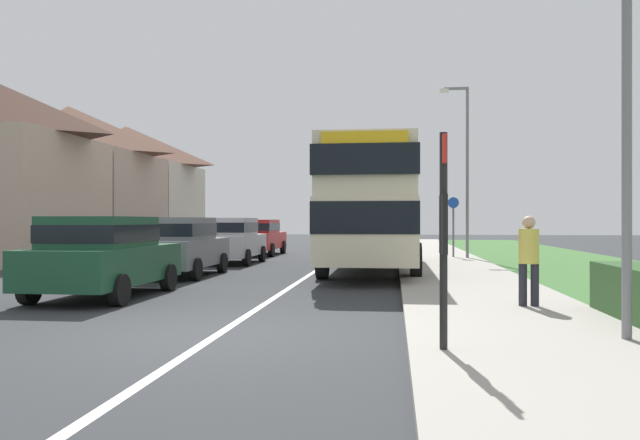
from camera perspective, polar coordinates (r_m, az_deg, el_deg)
name	(u,v)px	position (r m, az deg, el deg)	size (l,w,h in m)	color
ground_plane	(214,337)	(8.65, -9.78, -10.65)	(120.00, 120.00, 0.00)	#2D3033
lane_marking_centre	(302,280)	(16.40, -1.72, -5.58)	(0.14, 60.00, 0.01)	silver
pavement_near_side	(472,288)	(14.34, 13.97, -6.17)	(3.20, 68.00, 0.12)	#9E998E
double_decker_bus	(372,203)	(19.47, 4.89, 1.59)	(2.80, 10.86, 3.70)	beige
parked_car_dark_green	(103,253)	(13.40, -19.49, -2.93)	(1.99, 4.02, 1.67)	#19472D
parked_car_grey	(179,244)	(17.87, -12.94, -2.19)	(1.94, 4.03, 1.67)	slate
parked_car_silver	(231,239)	(22.70, -8.29, -1.72)	(1.96, 4.02, 1.68)	#B7B7BC
parked_car_red	(258,235)	(28.23, -5.81, -1.44)	(2.01, 4.51, 1.62)	#B21E1E
pedestrian_at_stop	(529,256)	(11.15, 18.82, -3.21)	(0.34, 0.34, 1.67)	#23232D
bus_stop_sign	(443,225)	(7.16, 11.40, -0.46)	(0.09, 0.52, 2.60)	black
cycle_route_sign	(453,224)	(25.21, 12.28, -0.40)	(0.44, 0.08, 2.52)	slate
street_lamp_mid	(464,160)	(24.96, 13.27, 5.43)	(1.14, 0.20, 6.85)	slate
house_terrace_far_side	(68,180)	(31.71, -22.34, 3.47)	(7.53, 18.90, 7.04)	#C1A88E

